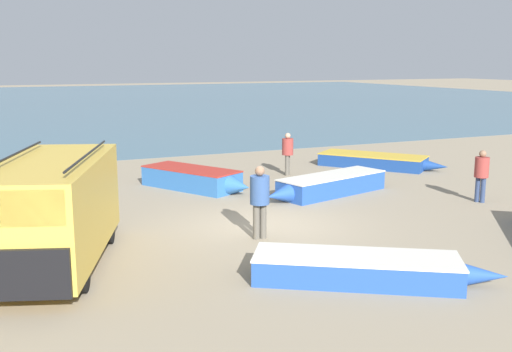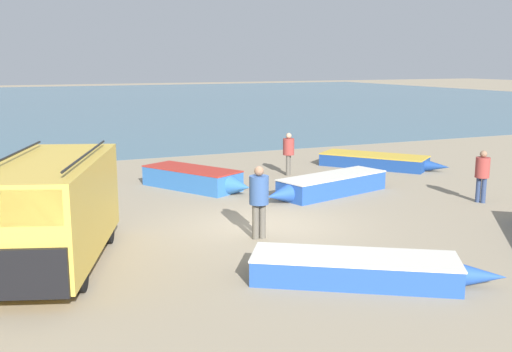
{
  "view_description": "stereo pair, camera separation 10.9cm",
  "coord_description": "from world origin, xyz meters",
  "px_view_note": "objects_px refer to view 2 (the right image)",
  "views": [
    {
      "loc": [
        -6.36,
        -13.73,
        4.25
      ],
      "look_at": [
        0.47,
        1.63,
        1.0
      ],
      "focal_mm": 42.0,
      "sensor_mm": 36.0,
      "label": 1
    },
    {
      "loc": [
        -6.26,
        -13.77,
        4.25
      ],
      "look_at": [
        0.47,
        1.63,
        1.0
      ],
      "focal_mm": 42.0,
      "sensor_mm": 36.0,
      "label": 2
    }
  ],
  "objects_px": {
    "fishing_rowboat_1": "(328,185)",
    "fisherman_0": "(259,196)",
    "fishing_rowboat_2": "(362,269)",
    "fisherman_2": "(289,150)",
    "parked_van": "(52,209)",
    "fishing_rowboat_3": "(196,179)",
    "fisherman_1": "(482,172)",
    "fishing_rowboat_5": "(377,161)"
  },
  "relations": [
    {
      "from": "parked_van",
      "to": "fishing_rowboat_3",
      "type": "relative_size",
      "value": 1.29
    },
    {
      "from": "fishing_rowboat_3",
      "to": "fisherman_1",
      "type": "bearing_deg",
      "value": 24.28
    },
    {
      "from": "fishing_rowboat_2",
      "to": "fisherman_1",
      "type": "xyz_separation_m",
      "value": [
        7.03,
        4.19,
        0.7
      ]
    },
    {
      "from": "fishing_rowboat_2",
      "to": "fisherman_1",
      "type": "distance_m",
      "value": 8.21
    },
    {
      "from": "fishing_rowboat_3",
      "to": "fisherman_2",
      "type": "bearing_deg",
      "value": 73.63
    },
    {
      "from": "fishing_rowboat_1",
      "to": "fisherman_0",
      "type": "distance_m",
      "value": 5.39
    },
    {
      "from": "parked_van",
      "to": "fishing_rowboat_2",
      "type": "distance_m",
      "value": 6.43
    },
    {
      "from": "parked_van",
      "to": "fishing_rowboat_2",
      "type": "bearing_deg",
      "value": 77.47
    },
    {
      "from": "fishing_rowboat_5",
      "to": "fisherman_1",
      "type": "xyz_separation_m",
      "value": [
        -0.69,
        -6.39,
        0.7
      ]
    },
    {
      "from": "parked_van",
      "to": "fishing_rowboat_1",
      "type": "height_order",
      "value": "parked_van"
    },
    {
      "from": "fishing_rowboat_1",
      "to": "fishing_rowboat_2",
      "type": "bearing_deg",
      "value": 48.59
    },
    {
      "from": "fisherman_0",
      "to": "fisherman_1",
      "type": "relative_size",
      "value": 1.11
    },
    {
      "from": "parked_van",
      "to": "fishing_rowboat_3",
      "type": "height_order",
      "value": "parked_van"
    },
    {
      "from": "fishing_rowboat_3",
      "to": "fisherman_0",
      "type": "height_order",
      "value": "fisherman_0"
    },
    {
      "from": "fishing_rowboat_3",
      "to": "fisherman_1",
      "type": "height_order",
      "value": "fisherman_1"
    },
    {
      "from": "fishing_rowboat_1",
      "to": "fisherman_1",
      "type": "bearing_deg",
      "value": 126.88
    },
    {
      "from": "fisherman_1",
      "to": "parked_van",
      "type": "bearing_deg",
      "value": 155.37
    },
    {
      "from": "fishing_rowboat_1",
      "to": "parked_van",
      "type": "bearing_deg",
      "value": 6.64
    },
    {
      "from": "fishing_rowboat_1",
      "to": "fisherman_2",
      "type": "xyz_separation_m",
      "value": [
        0.32,
        3.5,
        0.65
      ]
    },
    {
      "from": "fishing_rowboat_1",
      "to": "fisherman_0",
      "type": "xyz_separation_m",
      "value": [
        -4.01,
        -3.53,
        0.75
      ]
    },
    {
      "from": "parked_van",
      "to": "fishing_rowboat_5",
      "type": "xyz_separation_m",
      "value": [
        13.1,
        7.21,
        -0.99
      ]
    },
    {
      "from": "fisherman_1",
      "to": "fisherman_2",
      "type": "bearing_deg",
      "value": 89.71
    },
    {
      "from": "fisherman_0",
      "to": "fishing_rowboat_1",
      "type": "bearing_deg",
      "value": -48.49
    },
    {
      "from": "fishing_rowboat_3",
      "to": "fisherman_2",
      "type": "relative_size",
      "value": 2.58
    },
    {
      "from": "fishing_rowboat_3",
      "to": "fishing_rowboat_2",
      "type": "bearing_deg",
      "value": -27.59
    },
    {
      "from": "fishing_rowboat_2",
      "to": "fisherman_2",
      "type": "height_order",
      "value": "fisherman_2"
    },
    {
      "from": "fishing_rowboat_1",
      "to": "fishing_rowboat_2",
      "type": "height_order",
      "value": "fishing_rowboat_1"
    },
    {
      "from": "fishing_rowboat_1",
      "to": "fisherman_1",
      "type": "height_order",
      "value": "fisherman_1"
    },
    {
      "from": "fishing_rowboat_1",
      "to": "fisherman_2",
      "type": "height_order",
      "value": "fisherman_2"
    },
    {
      "from": "fishing_rowboat_3",
      "to": "fisherman_1",
      "type": "distance_m",
      "value": 9.11
    },
    {
      "from": "fisherman_1",
      "to": "fisherman_2",
      "type": "distance_m",
      "value": 7.15
    },
    {
      "from": "fishing_rowboat_5",
      "to": "fisherman_2",
      "type": "height_order",
      "value": "fisherman_2"
    },
    {
      "from": "fishing_rowboat_2",
      "to": "fishing_rowboat_5",
      "type": "height_order",
      "value": "fishing_rowboat_2"
    },
    {
      "from": "fishing_rowboat_1",
      "to": "fisherman_0",
      "type": "height_order",
      "value": "fisherman_0"
    },
    {
      "from": "fisherman_1",
      "to": "fishing_rowboat_1",
      "type": "bearing_deg",
      "value": 114.37
    },
    {
      "from": "fishing_rowboat_3",
      "to": "fishing_rowboat_5",
      "type": "relative_size",
      "value": 0.89
    },
    {
      "from": "parked_van",
      "to": "fisherman_0",
      "type": "distance_m",
      "value": 4.73
    },
    {
      "from": "parked_van",
      "to": "fisherman_1",
      "type": "bearing_deg",
      "value": 113.26
    },
    {
      "from": "fishing_rowboat_3",
      "to": "fishing_rowboat_5",
      "type": "bearing_deg",
      "value": 67.76
    },
    {
      "from": "fishing_rowboat_2",
      "to": "fisherman_1",
      "type": "relative_size",
      "value": 2.84
    },
    {
      "from": "fishing_rowboat_2",
      "to": "fisherman_0",
      "type": "relative_size",
      "value": 2.55
    },
    {
      "from": "fishing_rowboat_1",
      "to": "fisherman_2",
      "type": "bearing_deg",
      "value": -111.15
    }
  ]
}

